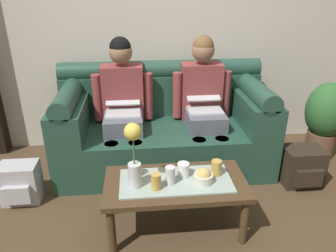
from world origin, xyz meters
name	(u,v)px	position (x,y,z in m)	size (l,w,h in m)	color
ground_plane	(179,247)	(0.00, 0.00, 0.00)	(14.00, 14.00, 0.00)	#4C3823
back_wall_patterned	(158,5)	(0.00, 1.70, 1.45)	(6.00, 0.12, 2.90)	beige
couch	(164,127)	(0.00, 1.17, 0.38)	(1.96, 0.88, 0.96)	#234738
person_left	(123,101)	(-0.37, 1.17, 0.66)	(0.56, 0.67, 1.22)	#595B66
person_right	(203,98)	(0.37, 1.17, 0.66)	(0.56, 0.67, 1.22)	#595B66
coffee_table	(176,187)	(0.00, 0.21, 0.34)	(0.99, 0.51, 0.40)	#47331E
flower_vase	(134,153)	(-0.28, 0.16, 0.65)	(0.11, 0.11, 0.46)	silver
snack_bowl	(203,177)	(0.19, 0.17, 0.45)	(0.13, 0.13, 0.11)	silver
cup_near_left	(170,175)	(-0.04, 0.17, 0.47)	(0.07, 0.07, 0.13)	silver
cup_near_right	(216,168)	(0.29, 0.25, 0.46)	(0.07, 0.07, 0.11)	gold
cup_far_center	(135,170)	(-0.28, 0.29, 0.45)	(0.08, 0.08, 0.10)	#B26633
cup_far_left	(183,170)	(0.06, 0.25, 0.46)	(0.08, 0.08, 0.10)	white
cup_far_right	(156,181)	(-0.14, 0.12, 0.46)	(0.07, 0.07, 0.11)	gold
backpack_right	(302,167)	(1.18, 0.66, 0.17)	(0.34, 0.30, 0.34)	#2D2319
backpack_left	(20,183)	(-1.22, 0.64, 0.16)	(0.30, 0.25, 0.33)	#B7B7BC
potted_plant	(325,117)	(1.61, 1.13, 0.43)	(0.40, 0.40, 0.78)	brown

